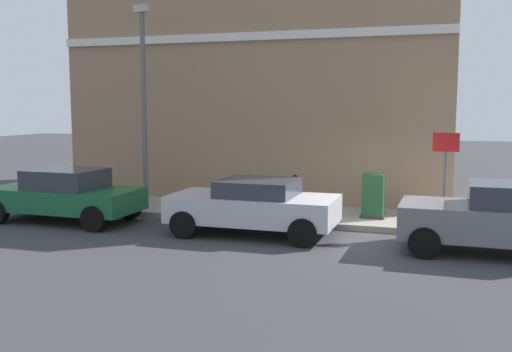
# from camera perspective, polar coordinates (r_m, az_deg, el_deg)

# --- Properties ---
(ground) EXTENTS (80.00, 80.00, 0.00)m
(ground) POSITION_cam_1_polar(r_m,az_deg,el_deg) (13.92, 10.29, -5.90)
(ground) COLOR #38383A
(sidewalk) EXTENTS (2.58, 30.00, 0.15)m
(sidewalk) POSITION_cam_1_polar(r_m,az_deg,el_deg) (17.49, -8.69, -2.99)
(sidewalk) COLOR gray
(sidewalk) RESTS_ON ground
(corner_building) EXTENTS (7.25, 12.10, 7.95)m
(corner_building) POSITION_cam_1_polar(r_m,az_deg,el_deg) (21.08, 2.00, 9.40)
(corner_building) COLOR #937256
(corner_building) RESTS_ON ground
(car_grey) EXTENTS (1.90, 4.16, 1.48)m
(car_grey) POSITION_cam_1_polar(r_m,az_deg,el_deg) (13.04, 23.21, -3.78)
(car_grey) COLOR slate
(car_grey) RESTS_ON ground
(car_silver) EXTENTS (1.93, 3.92, 1.32)m
(car_silver) POSITION_cam_1_polar(r_m,az_deg,el_deg) (13.85, -0.18, -2.87)
(car_silver) COLOR #B7B7BC
(car_silver) RESTS_ON ground
(car_green) EXTENTS (1.92, 4.05, 1.40)m
(car_green) POSITION_cam_1_polar(r_m,az_deg,el_deg) (16.20, -18.11, -1.73)
(car_green) COLOR #195933
(car_green) RESTS_ON ground
(utility_cabinet) EXTENTS (0.46, 0.61, 1.15)m
(utility_cabinet) POSITION_cam_1_polar(r_m,az_deg,el_deg) (15.47, 11.32, -2.06)
(utility_cabinet) COLOR #1E4C28
(utility_cabinet) RESTS_ON sidewalk
(bollard_near_cabinet) EXTENTS (0.14, 0.14, 1.04)m
(bollard_near_cabinet) POSITION_cam_1_polar(r_m,az_deg,el_deg) (15.94, 3.79, -1.59)
(bollard_near_cabinet) COLOR black
(bollard_near_cabinet) RESTS_ON sidewalk
(street_sign) EXTENTS (0.08, 0.60, 2.30)m
(street_sign) POSITION_cam_1_polar(r_m,az_deg,el_deg) (14.40, 17.92, 1.01)
(street_sign) COLOR #59595B
(street_sign) RESTS_ON sidewalk
(lamppost) EXTENTS (0.20, 0.44, 5.72)m
(lamppost) POSITION_cam_1_polar(r_m,az_deg,el_deg) (17.30, -10.86, 7.60)
(lamppost) COLOR #59595B
(lamppost) RESTS_ON sidewalk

